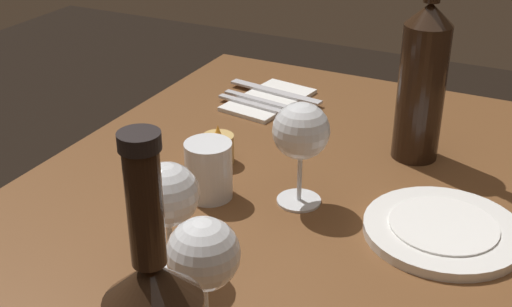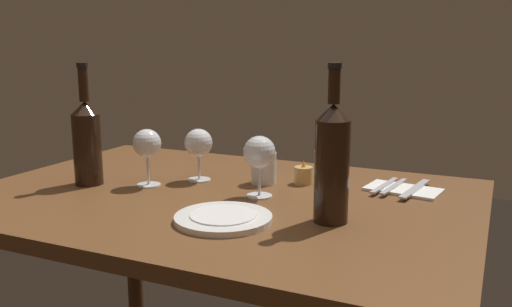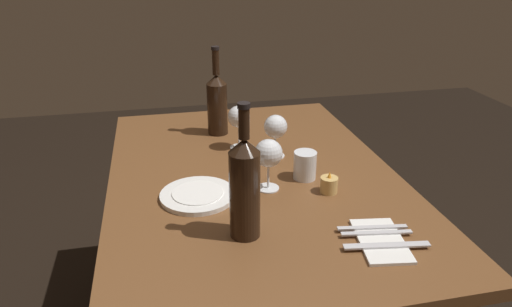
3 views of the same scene
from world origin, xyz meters
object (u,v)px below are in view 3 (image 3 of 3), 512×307
votive_candle (329,185)px  dinner_plate (198,195)px  fork_inner (377,233)px  table_knife (387,245)px  wine_glass_centre (276,128)px  wine_glass_right (269,154)px  folded_napkin (381,241)px  wine_glass_left (239,118)px  wine_bottle (217,102)px  fork_outer (372,227)px  water_tumbler (305,167)px  wine_bottle_second (245,186)px

votive_candle → dinner_plate: size_ratio=0.31×
fork_inner → table_knife: 0.06m
wine_glass_centre → votive_candle: size_ratio=2.23×
wine_glass_right → fork_inner: (0.30, 0.21, -0.10)m
votive_candle → folded_napkin: (0.27, 0.04, -0.02)m
wine_glass_left → wine_glass_right: size_ratio=1.00×
wine_bottle → table_knife: (0.84, 0.29, -0.11)m
wine_glass_centre → wine_glass_left: bearing=-132.1°
fork_outer → table_knife: bearing=0.0°
wine_glass_right → wine_bottle: wine_bottle is taller
wine_bottle → table_knife: bearing=18.9°
wine_glass_right → fork_inner: wine_glass_right is taller
wine_glass_left → water_tumbler: (0.28, 0.16, -0.08)m
wine_glass_left → wine_glass_centre: wine_glass_left is taller
wine_glass_centre → dinner_plate: bearing=-51.4°
fork_outer → table_knife: 0.08m
votive_candle → wine_glass_left: bearing=-152.5°
fork_inner → table_knife: bearing=0.0°
votive_candle → wine_glass_centre: bearing=-162.3°
wine_bottle_second → folded_napkin: wine_bottle_second is taller
wine_glass_centre → votive_candle: 0.31m
votive_candle → wine_bottle_second: bearing=-59.8°
wine_glass_right → table_knife: 0.42m
wine_bottle_second → fork_outer: size_ratio=1.93×
wine_glass_right → water_tumbler: 0.15m
wine_glass_centre → table_knife: wine_glass_centre is taller
water_tumbler → fork_inner: size_ratio=0.49×
dinner_plate → folded_napkin: (0.32, 0.42, -0.00)m
wine_glass_left → folded_napkin: 0.70m
wine_bottle_second → table_knife: wine_bottle_second is taller
wine_glass_centre → folded_napkin: size_ratio=0.73×
table_knife → folded_napkin: bearing=180.0°
water_tumbler → table_knife: 0.41m
wine_glass_left → folded_napkin: bearing=19.9°
wine_glass_left → dinner_plate: (0.33, -0.18, -0.11)m
folded_napkin → wine_glass_right: bearing=-147.8°
votive_candle → fork_outer: votive_candle is taller
wine_glass_centre → wine_bottle_second: size_ratio=0.43×
wine_bottle_second → votive_candle: (-0.17, 0.28, -0.11)m
water_tumbler → dinner_plate: size_ratio=0.40×
dinner_plate → wine_bottle_second: bearing=24.3°
water_tumbler → table_knife: bearing=11.0°
folded_napkin → table_knife: size_ratio=0.97×
wine_glass_left → dinner_plate: 0.39m
fork_inner → dinner_plate: bearing=-125.2°
votive_candle → fork_inner: (0.24, 0.04, -0.01)m
wine_glass_left → wine_bottle: (-0.16, -0.05, 0.01)m
dinner_plate → fork_outer: (0.27, 0.42, 0.00)m
wine_glass_right → folded_napkin: bearing=32.2°
wine_bottle_second → wine_glass_left: bearing=171.2°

